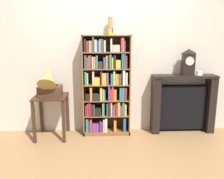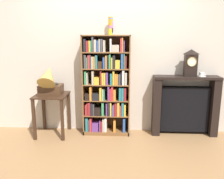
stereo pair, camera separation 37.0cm
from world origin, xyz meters
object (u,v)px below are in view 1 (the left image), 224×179
at_px(bookshelf, 106,88).
at_px(cup_stack, 111,26).
at_px(teacup_with_saucer, 199,73).
at_px(gramophone, 49,82).
at_px(fireplace_mantel, 182,104).
at_px(mantel_clock, 188,62).
at_px(side_table_left, 51,106).

distance_m(bookshelf, cup_stack, 0.99).
distance_m(bookshelf, teacup_with_saucer, 1.56).
height_order(gramophone, teacup_with_saucer, gramophone).
height_order(cup_stack, teacup_with_saucer, cup_stack).
relative_size(gramophone, fireplace_mantel, 0.51).
distance_m(gramophone, mantel_clock, 2.26).
bearing_deg(gramophone, side_table_left, 90.00).
height_order(mantel_clock, teacup_with_saucer, mantel_clock).
bearing_deg(cup_stack, teacup_with_saucer, -0.99).
relative_size(side_table_left, fireplace_mantel, 0.65).
distance_m(fireplace_mantel, mantel_clock, 0.72).
xyz_separation_m(cup_stack, gramophone, (-0.96, -0.22, -0.85)).
bearing_deg(gramophone, fireplace_mantel, 5.73).
height_order(cup_stack, gramophone, cup_stack).
height_order(fireplace_mantel, teacup_with_saucer, teacup_with_saucer).
distance_m(gramophone, teacup_with_saucer, 2.43).
bearing_deg(teacup_with_saucer, gramophone, -175.34).
relative_size(gramophone, mantel_clock, 1.27).
bearing_deg(cup_stack, side_table_left, -170.79).
relative_size(side_table_left, gramophone, 1.28).
relative_size(bookshelf, cup_stack, 5.94).
distance_m(mantel_clock, teacup_with_saucer, 0.26).
bearing_deg(side_table_left, fireplace_mantel, 4.00).
distance_m(cup_stack, teacup_with_saucer, 1.64).
height_order(cup_stack, side_table_left, cup_stack).
xyz_separation_m(bookshelf, cup_stack, (0.08, 0.05, 0.98)).
height_order(bookshelf, mantel_clock, bookshelf).
bearing_deg(cup_stack, fireplace_mantel, -0.15).
bearing_deg(side_table_left, bookshelf, 7.09).
bearing_deg(side_table_left, gramophone, -90.00).
relative_size(fireplace_mantel, mantel_clock, 2.47).
bearing_deg(gramophone, teacup_with_saucer, 4.66).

